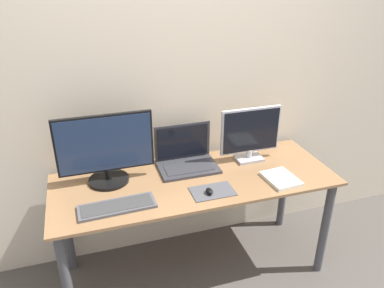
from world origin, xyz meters
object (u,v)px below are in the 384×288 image
at_px(monitor_left, 106,150).
at_px(keyboard, 117,206).
at_px(monitor_right, 250,134).
at_px(laptop, 186,157).
at_px(book, 281,179).
at_px(mouse, 209,191).

bearing_deg(monitor_left, keyboard, -87.51).
distance_m(monitor_left, monitor_right, 0.93).
bearing_deg(laptop, book, -35.39).
height_order(monitor_left, mouse, monitor_left).
xyz_separation_m(monitor_left, mouse, (0.53, -0.32, -0.19)).
bearing_deg(laptop, monitor_left, -174.33).
relative_size(monitor_left, laptop, 1.50).
distance_m(laptop, mouse, 0.37).
bearing_deg(keyboard, mouse, -2.66).
xyz_separation_m(monitor_right, mouse, (-0.40, -0.32, -0.17)).
distance_m(mouse, book, 0.47).
bearing_deg(book, laptop, 144.61).
bearing_deg(monitor_right, laptop, 173.33).
relative_size(monitor_left, monitor_right, 1.38).
bearing_deg(mouse, laptop, 94.65).
height_order(mouse, book, mouse).
bearing_deg(monitor_right, monitor_left, -179.99).
distance_m(keyboard, book, 0.99).
distance_m(monitor_right, mouse, 0.54).
bearing_deg(keyboard, laptop, 35.09).
distance_m(laptop, keyboard, 0.60).
bearing_deg(laptop, mouse, -85.35).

